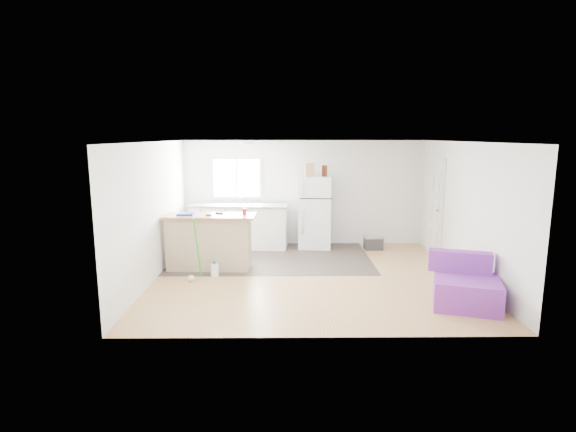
{
  "coord_description": "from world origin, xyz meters",
  "views": [
    {
      "loc": [
        -0.47,
        -7.78,
        2.5
      ],
      "look_at": [
        -0.39,
        0.7,
        0.98
      ],
      "focal_mm": 28.0,
      "sensor_mm": 36.0,
      "label": 1
    }
  ],
  "objects_px": {
    "mop": "(193,268)",
    "bottle_left": "(326,171)",
    "kitchen_cabinets": "(239,226)",
    "red_cup": "(244,211)",
    "blue_tray": "(186,214)",
    "cooler": "(373,242)",
    "bottle_right": "(323,171)",
    "cardboard_box": "(309,170)",
    "purple_seat": "(465,287)",
    "refrigerator": "(315,212)",
    "peninsula": "(209,241)",
    "cleaner_jug": "(214,270)"
  },
  "relations": [
    {
      "from": "blue_tray",
      "to": "kitchen_cabinets",
      "type": "bearing_deg",
      "value": 63.83
    },
    {
      "from": "refrigerator",
      "to": "bottle_left",
      "type": "xyz_separation_m",
      "value": [
        0.22,
        -0.07,
        0.93
      ]
    },
    {
      "from": "kitchen_cabinets",
      "to": "peninsula",
      "type": "height_order",
      "value": "kitchen_cabinets"
    },
    {
      "from": "purple_seat",
      "to": "cardboard_box",
      "type": "xyz_separation_m",
      "value": [
        -2.15,
        3.49,
        1.49
      ]
    },
    {
      "from": "peninsula",
      "to": "mop",
      "type": "distance_m",
      "value": 0.84
    },
    {
      "from": "blue_tray",
      "to": "bottle_right",
      "type": "height_order",
      "value": "bottle_right"
    },
    {
      "from": "cardboard_box",
      "to": "refrigerator",
      "type": "bearing_deg",
      "value": 27.47
    },
    {
      "from": "refrigerator",
      "to": "bottle_left",
      "type": "relative_size",
      "value": 6.46
    },
    {
      "from": "cooler",
      "to": "cardboard_box",
      "type": "distance_m",
      "value": 2.15
    },
    {
      "from": "cardboard_box",
      "to": "bottle_left",
      "type": "bearing_deg",
      "value": 0.03
    },
    {
      "from": "cleaner_jug",
      "to": "mop",
      "type": "relative_size",
      "value": 0.24
    },
    {
      "from": "cooler",
      "to": "cardboard_box",
      "type": "bearing_deg",
      "value": 171.71
    },
    {
      "from": "bottle_right",
      "to": "mop",
      "type": "bearing_deg",
      "value": -136.07
    },
    {
      "from": "cleaner_jug",
      "to": "red_cup",
      "type": "height_order",
      "value": "red_cup"
    },
    {
      "from": "purple_seat",
      "to": "mop",
      "type": "xyz_separation_m",
      "value": [
        -4.29,
        1.16,
        -0.04
      ]
    },
    {
      "from": "kitchen_cabinets",
      "to": "bottle_left",
      "type": "distance_m",
      "value": 2.29
    },
    {
      "from": "mop",
      "to": "blue_tray",
      "type": "distance_m",
      "value": 1.14
    },
    {
      "from": "cooler",
      "to": "blue_tray",
      "type": "bearing_deg",
      "value": -161.61
    },
    {
      "from": "purple_seat",
      "to": "cooler",
      "type": "bearing_deg",
      "value": 119.97
    },
    {
      "from": "red_cup",
      "to": "blue_tray",
      "type": "bearing_deg",
      "value": -176.58
    },
    {
      "from": "refrigerator",
      "to": "blue_tray",
      "type": "distance_m",
      "value": 3.04
    },
    {
      "from": "blue_tray",
      "to": "cleaner_jug",
      "type": "bearing_deg",
      "value": -39.58
    },
    {
      "from": "cardboard_box",
      "to": "cleaner_jug",
      "type": "bearing_deg",
      "value": -131.27
    },
    {
      "from": "bottle_left",
      "to": "cooler",
      "type": "bearing_deg",
      "value": -8.06
    },
    {
      "from": "kitchen_cabinets",
      "to": "purple_seat",
      "type": "relative_size",
      "value": 1.97
    },
    {
      "from": "peninsula",
      "to": "bottle_left",
      "type": "distance_m",
      "value": 3.06
    },
    {
      "from": "kitchen_cabinets",
      "to": "blue_tray",
      "type": "distance_m",
      "value": 1.94
    },
    {
      "from": "cardboard_box",
      "to": "bottle_right",
      "type": "distance_m",
      "value": 0.31
    },
    {
      "from": "cleaner_jug",
      "to": "bottle_right",
      "type": "xyz_separation_m",
      "value": [
        2.12,
        2.1,
        1.62
      ]
    },
    {
      "from": "purple_seat",
      "to": "bottle_left",
      "type": "bearing_deg",
      "value": 134.97
    },
    {
      "from": "mop",
      "to": "blue_tray",
      "type": "height_order",
      "value": "mop"
    },
    {
      "from": "red_cup",
      "to": "mop",
      "type": "bearing_deg",
      "value": -136.15
    },
    {
      "from": "cooler",
      "to": "mop",
      "type": "relative_size",
      "value": 0.38
    },
    {
      "from": "cooler",
      "to": "bottle_right",
      "type": "distance_m",
      "value": 1.95
    },
    {
      "from": "purple_seat",
      "to": "cardboard_box",
      "type": "distance_m",
      "value": 4.36
    },
    {
      "from": "kitchen_cabinets",
      "to": "cooler",
      "type": "height_order",
      "value": "kitchen_cabinets"
    },
    {
      "from": "cleaner_jug",
      "to": "bottle_right",
      "type": "height_order",
      "value": "bottle_right"
    },
    {
      "from": "kitchen_cabinets",
      "to": "purple_seat",
      "type": "xyz_separation_m",
      "value": [
        3.72,
        -3.57,
        -0.22
      ]
    },
    {
      "from": "kitchen_cabinets",
      "to": "bottle_right",
      "type": "relative_size",
      "value": 9.03
    },
    {
      "from": "kitchen_cabinets",
      "to": "peninsula",
      "type": "xyz_separation_m",
      "value": [
        -0.41,
        -1.64,
        0.02
      ]
    },
    {
      "from": "refrigerator",
      "to": "bottle_left",
      "type": "distance_m",
      "value": 0.96
    },
    {
      "from": "cardboard_box",
      "to": "peninsula",
      "type": "bearing_deg",
      "value": -141.71
    },
    {
      "from": "bottle_right",
      "to": "cooler",
      "type": "bearing_deg",
      "value": -9.03
    },
    {
      "from": "kitchen_cabinets",
      "to": "bottle_right",
      "type": "xyz_separation_m",
      "value": [
        1.88,
        -0.05,
        1.24
      ]
    },
    {
      "from": "mop",
      "to": "bottle_left",
      "type": "relative_size",
      "value": 4.53
    },
    {
      "from": "cleaner_jug",
      "to": "cardboard_box",
      "type": "height_order",
      "value": "cardboard_box"
    },
    {
      "from": "refrigerator",
      "to": "cleaner_jug",
      "type": "bearing_deg",
      "value": -127.05
    },
    {
      "from": "blue_tray",
      "to": "purple_seat",
      "type": "bearing_deg",
      "value": -22.73
    },
    {
      "from": "mop",
      "to": "bottle_left",
      "type": "bearing_deg",
      "value": 52.09
    },
    {
      "from": "mop",
      "to": "red_cup",
      "type": "relative_size",
      "value": 9.43
    }
  ]
}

